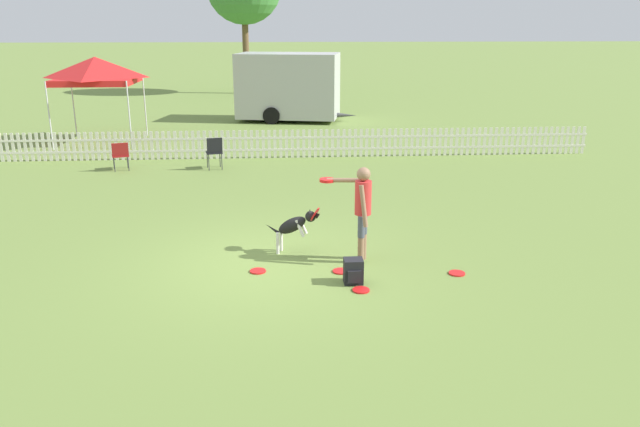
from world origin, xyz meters
The scene contains 13 objects.
ground_plane centered at (0.00, 0.00, 0.00)m, with size 240.00×240.00×0.00m, color olive.
handler_person centered at (1.55, 0.09, 1.04)m, with size 0.88×0.92×1.65m.
leaping_dog centered at (0.45, 0.49, 0.55)m, with size 1.01×0.52×0.89m.
frisbee_near_handler centered at (1.17, -0.40, 0.01)m, with size 0.27×0.27×0.02m.
frisbee_near_dog centered at (-0.19, -0.31, 0.01)m, with size 0.27×0.27×0.02m.
frisbee_midfield centered at (1.41, -1.18, 0.01)m, with size 0.27×0.27×0.02m.
frisbee_far_scatter centered at (3.07, -0.62, 0.01)m, with size 0.27×0.27×0.02m.
backpack_on_grass centered at (1.32, -0.87, 0.20)m, with size 0.30×0.30×0.40m.
picket_fence centered at (0.00, 8.70, 0.43)m, with size 19.54×0.04×0.85m.
folding_chair_blue_left centered at (-4.16, 7.30, 0.47)m, with size 0.55×0.56×0.79m.
folding_chair_center centered at (-1.59, 7.26, 0.55)m, with size 0.51×0.53×0.91m.
canopy_tent_main centered at (-5.80, 11.66, 2.41)m, with size 2.54×2.54×2.85m.
equipment_trailer centered at (0.66, 16.20, 1.43)m, with size 5.00×3.01×2.73m.
Camera 1 is at (0.18, -9.91, 3.96)m, focal length 35.00 mm.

